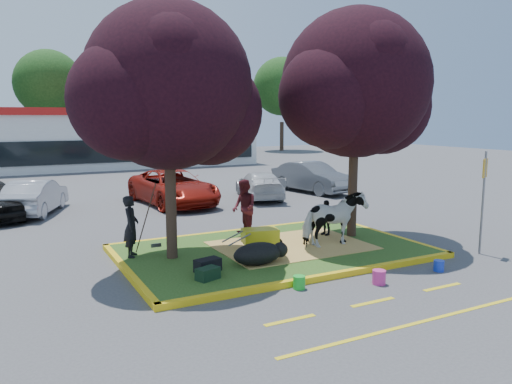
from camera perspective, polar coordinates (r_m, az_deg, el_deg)
name	(u,v)px	position (r m, az deg, el deg)	size (l,w,h in m)	color
ground	(273,253)	(14.09, 1.96, -7.02)	(90.00, 90.00, 0.00)	#424244
median_island	(273,251)	(14.07, 1.96, -6.73)	(8.00, 5.00, 0.15)	#294A17
curb_near	(327,277)	(11.99, 8.11, -9.56)	(8.30, 0.16, 0.15)	yellow
curb_far	(234,232)	(16.30, -2.52, -4.60)	(8.30, 0.16, 0.15)	yellow
curb_left	(127,271)	(12.65, -14.55, -8.78)	(0.16, 5.30, 0.15)	yellow
curb_right	(385,235)	(16.41, 14.51, -4.78)	(0.16, 5.30, 0.15)	yellow
straw_bedding	(291,245)	(14.34, 4.06, -6.11)	(4.20, 3.00, 0.01)	tan
tree_purple_left	(169,94)	(12.81, -9.91, 11.01)	(5.06, 4.20, 6.51)	black
tree_purple_right	(356,91)	(15.38, 11.41, 11.29)	(5.30, 4.40, 6.82)	black
fire_lane_stripe_a	(290,320)	(9.71, 3.92, -14.41)	(1.10, 0.12, 0.01)	yellow
fire_lane_stripe_b	(373,302)	(10.81, 13.21, -12.15)	(1.10, 0.12, 0.01)	yellow
fire_lane_stripe_c	(442,287)	(12.15, 20.50, -10.14)	(1.10, 0.12, 0.01)	yellow
fire_lane_long	(416,323)	(10.01, 17.82, -14.09)	(6.00, 0.10, 0.01)	yellow
retail_building	(120,137)	(40.76, -15.27, 6.13)	(20.40, 8.40, 4.40)	silver
treeline	(86,74)	(50.20, -18.81, 12.65)	(46.58, 7.80, 14.63)	black
cow	(334,219)	(14.22, 8.89, -3.12)	(0.84, 1.85, 1.56)	white
calf	(258,254)	(12.46, 0.19, -7.07)	(1.28, 0.73, 0.56)	black
handler	(131,226)	(13.46, -14.08, -3.82)	(0.59, 0.39, 1.62)	black
visitor_a	(244,208)	(15.30, -1.37, -1.83)	(0.85, 0.66, 1.75)	#46141B
visitor_b	(326,218)	(15.57, 8.01, -2.92)	(0.65, 0.27, 1.11)	black
wheelbarrow	(260,236)	(13.55, 0.50, -5.06)	(1.71, 0.76, 0.64)	black
gear_bag_dark	(208,265)	(12.01, -5.54, -8.32)	(0.61, 0.33, 0.31)	black
gear_bag_green	(208,274)	(11.45, -5.53, -9.27)	(0.51, 0.32, 0.27)	black
sign_post	(484,190)	(15.03, 24.57, 0.19)	(0.38, 0.20, 2.86)	slate
bucket_green	(299,282)	(11.30, 4.95, -10.25)	(0.28, 0.28, 0.30)	green
bucket_pink	(379,277)	(11.89, 13.88, -9.43)	(0.31, 0.31, 0.33)	#D12E85
bucket_blue	(439,266)	(13.28, 20.17, -7.92)	(0.26, 0.26, 0.27)	#1733B9
car_silver	(35,197)	(21.45, -23.90, -0.48)	(1.44, 4.14, 1.36)	#A4A5AC
car_red	(173,187)	(22.01, -9.44, 0.54)	(2.50, 5.42, 1.51)	maroon
car_white	(259,185)	(23.32, 0.39, 0.79)	(1.75, 4.30, 1.25)	silver
car_grey	(312,177)	(25.42, 6.38, 1.70)	(1.61, 4.62, 1.52)	#575A5F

